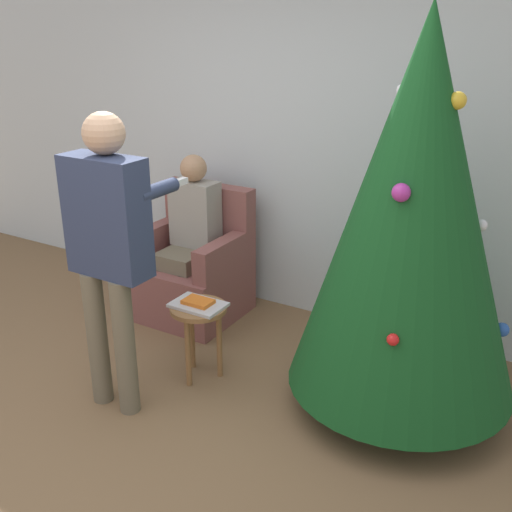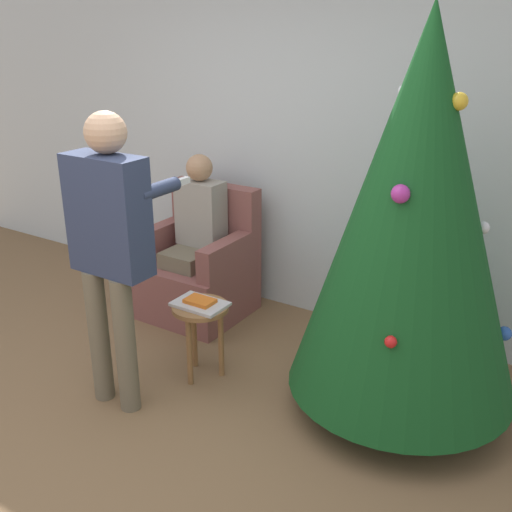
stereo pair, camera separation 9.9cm
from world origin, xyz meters
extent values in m
plane|color=brown|center=(0.00, 0.00, 0.00)|extent=(14.00, 14.00, 0.00)
cube|color=silver|center=(0.00, 2.23, 1.35)|extent=(8.00, 0.06, 2.70)
cylinder|color=brown|center=(1.16, 1.34, 0.08)|extent=(0.10, 0.10, 0.17)
cone|color=#144C1E|center=(1.16, 1.34, 1.22)|extent=(1.29, 1.29, 2.10)
sphere|color=#2856B2|center=(1.67, 1.52, 0.56)|extent=(0.08, 0.08, 0.08)
sphere|color=white|center=(1.49, 1.47, 1.15)|extent=(0.07, 0.07, 0.07)
sphere|color=red|center=(1.26, 0.85, 0.70)|extent=(0.06, 0.06, 0.06)
sphere|color=#B23399|center=(1.17, 1.05, 1.39)|extent=(0.09, 0.09, 0.09)
sphere|color=gold|center=(1.32, 1.34, 1.80)|extent=(0.09, 0.09, 0.09)
sphere|color=white|center=(1.03, 1.40, 1.82)|extent=(0.07, 0.07, 0.07)
cube|color=brown|center=(-0.62, 1.69, 0.21)|extent=(0.77, 0.72, 0.43)
cube|color=brown|center=(-0.62, 1.98, 0.71)|extent=(0.77, 0.14, 0.56)
cube|color=brown|center=(-0.94, 1.69, 0.55)|extent=(0.12, 0.64, 0.25)
cube|color=brown|center=(-0.29, 1.69, 0.55)|extent=(0.12, 0.64, 0.25)
cylinder|color=#6B604C|center=(-0.72, 1.49, 0.21)|extent=(0.11, 0.11, 0.43)
cylinder|color=#6B604C|center=(-0.52, 1.49, 0.21)|extent=(0.11, 0.11, 0.43)
cube|color=#6B604C|center=(-0.62, 1.64, 0.49)|extent=(0.32, 0.40, 0.12)
cube|color=gray|center=(-0.62, 1.79, 0.80)|extent=(0.36, 0.20, 0.50)
sphere|color=tan|center=(-0.62, 1.79, 1.15)|extent=(0.20, 0.20, 0.20)
cylinder|color=#6B604C|center=(-0.39, 0.48, 0.42)|extent=(0.12, 0.12, 0.84)
cylinder|color=#6B604C|center=(-0.17, 0.48, 0.42)|extent=(0.12, 0.12, 0.84)
cube|color=#2D3856|center=(-0.28, 0.54, 1.17)|extent=(0.48, 0.20, 0.66)
sphere|color=tan|center=(-0.28, 0.57, 1.61)|extent=(0.23, 0.23, 0.23)
cylinder|color=#2D3856|center=(-0.48, 0.73, 1.30)|extent=(0.08, 0.30, 0.08)
cylinder|color=#2D3856|center=(-0.08, 0.73, 1.30)|extent=(0.08, 0.30, 0.08)
cube|color=white|center=(-0.08, 0.92, 1.30)|extent=(0.04, 0.14, 0.04)
cylinder|color=olive|center=(-0.03, 0.99, 0.49)|extent=(0.36, 0.36, 0.03)
cylinder|color=olive|center=(-0.03, 0.87, 0.24)|extent=(0.04, 0.04, 0.47)
cylinder|color=olive|center=(0.08, 1.06, 0.24)|extent=(0.04, 0.04, 0.47)
cylinder|color=olive|center=(-0.14, 1.06, 0.24)|extent=(0.04, 0.04, 0.47)
cube|color=silver|center=(-0.03, 0.99, 0.51)|extent=(0.33, 0.22, 0.02)
cube|color=orange|center=(-0.03, 0.99, 0.53)|extent=(0.18, 0.12, 0.02)
camera|label=1|loc=(1.99, -1.71, 2.15)|focal=42.00mm
camera|label=2|loc=(2.08, -1.66, 2.15)|focal=42.00mm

